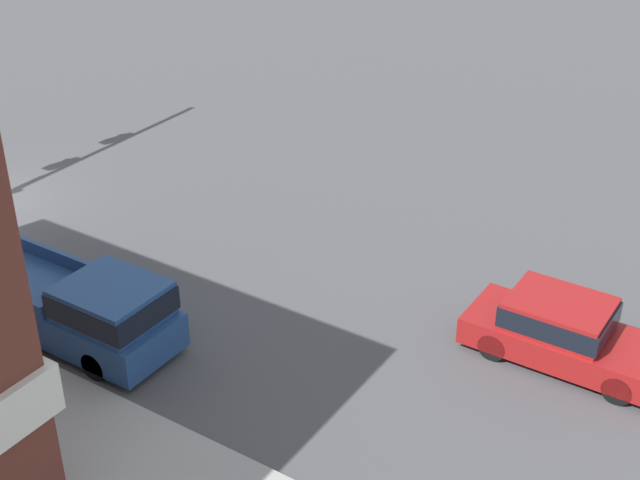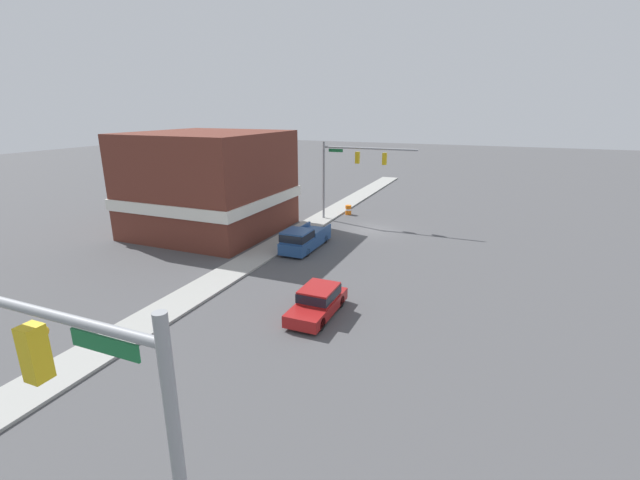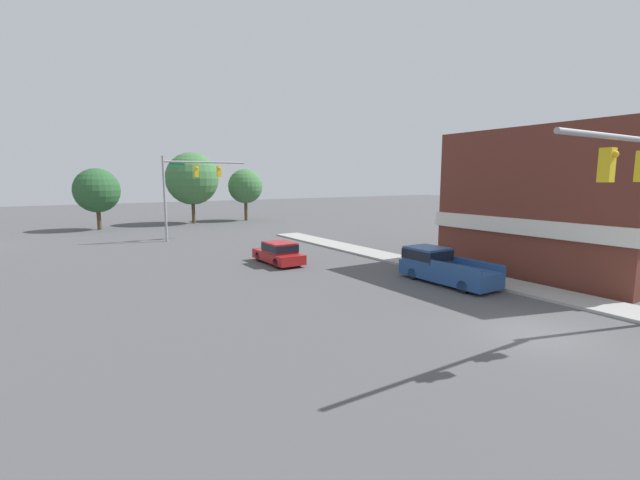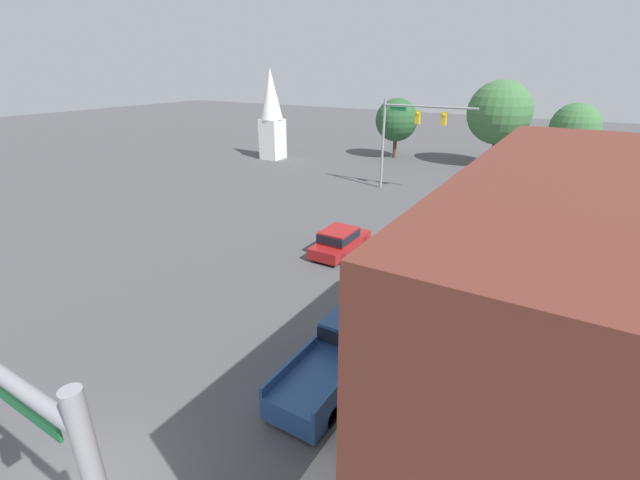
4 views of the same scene
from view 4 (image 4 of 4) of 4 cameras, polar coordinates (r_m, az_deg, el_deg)
far_signal_assembly at (r=37.80m, az=11.86°, el=14.65°), size 7.83×0.49×7.75m
car_lead at (r=25.19m, az=2.65°, el=-0.05°), size 1.83×4.50×1.49m
pickup_truck_parked at (r=15.65m, az=2.84°, el=-14.75°), size 1.98×5.66×1.83m
church_steeple at (r=51.66m, az=-6.48°, el=16.53°), size 2.57×2.57×10.16m
backdrop_tree_left_far at (r=52.84m, az=10.16°, el=15.47°), size 4.92×4.92×6.88m
backdrop_tree_left_mid at (r=50.94m, az=22.79°, el=15.39°), size 6.63×6.63×9.03m
backdrop_tree_center at (r=50.39m, az=30.85°, el=12.77°), size 4.67×4.67×7.02m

